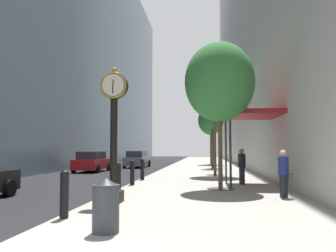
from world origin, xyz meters
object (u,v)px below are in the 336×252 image
object	(u,v)px
bollard_fourth	(132,172)
trash_bin	(106,205)
pedestrian_walking	(284,173)
pedestrian_by_clock	(242,165)
bollard_fifth	(142,169)
car_grey_mid	(137,159)
bollard_nearest	(64,193)
street_tree_far	(211,120)
bollard_third	(118,176)
car_red_near	(92,162)
street_tree_near	(220,82)
street_tree_mid_near	(214,86)
street_clock	(114,128)
street_tree_mid_far	(212,117)

from	to	relation	value
bollard_fourth	trash_bin	bearing A→B (deg)	-81.29
bollard_fourth	pedestrian_walking	xyz separation A→B (m)	(5.91, -3.49, 0.24)
trash_bin	pedestrian_by_clock	bearing A→B (deg)	69.63
bollard_fifth	car_grey_mid	bearing A→B (deg)	102.22
bollard_nearest	trash_bin	xyz separation A→B (m)	(1.37, -1.27, -0.05)
street_tree_far	pedestrian_by_clock	bearing A→B (deg)	-87.05
bollard_third	car_red_near	bearing A→B (deg)	112.38
car_red_near	pedestrian_walking	bearing A→B (deg)	-51.30
pedestrian_by_clock	car_red_near	size ratio (longest dim) A/B	0.38
bollard_nearest	bollard_third	bearing A→B (deg)	90.00
pedestrian_by_clock	car_grey_mid	distance (m)	18.46
trash_bin	car_grey_mid	size ratio (longest dim) A/B	0.23
bollard_fifth	car_red_near	world-z (taller)	car_red_near
bollard_nearest	street_tree_near	size ratio (longest dim) A/B	0.19
street_tree_near	street_tree_far	distance (m)	22.69
pedestrian_by_clock	car_grey_mid	size ratio (longest dim) A/B	0.36
trash_bin	car_red_near	size ratio (longest dim) A/B	0.25
bollard_third	street_tree_mid_near	world-z (taller)	street_tree_mid_near
street_clock	bollard_third	bearing A→B (deg)	100.83
pedestrian_by_clock	car_grey_mid	world-z (taller)	pedestrian_by_clock
bollard_fifth	street_tree_mid_near	size ratio (longest dim) A/B	0.15
street_tree_mid_near	car_grey_mid	bearing A→B (deg)	122.79
street_tree_mid_far	trash_bin	size ratio (longest dim) A/B	5.18
bollard_third	bollard_fifth	size ratio (longest dim) A/B	1.00
pedestrian_walking	car_red_near	bearing A→B (deg)	128.70
street_tree_mid_far	car_red_near	distance (m)	10.55
street_tree_far	pedestrian_by_clock	xyz separation A→B (m)	(1.07, -20.67, -3.79)
street_tree_near	bollard_nearest	bearing A→B (deg)	-121.38
bollard_nearest	pedestrian_walking	distance (m)	7.23
street_tree_near	car_red_near	bearing A→B (deg)	128.04
street_tree_near	pedestrian_walking	distance (m)	4.64
bollard_fifth	street_tree_mid_near	bearing A→B (deg)	43.89
street_tree_mid_far	car_grey_mid	world-z (taller)	street_tree_mid_far
pedestrian_by_clock	car_red_near	distance (m)	14.39
pedestrian_by_clock	bollard_third	bearing A→B (deg)	-146.27
street_tree_mid_far	trash_bin	xyz separation A→B (m)	(-2.53, -22.79, -3.80)
bollard_third	street_tree_far	world-z (taller)	street_tree_far
bollard_third	street_tree_mid_far	xyz separation A→B (m)	(3.90, 16.42, 3.75)
street_tree_mid_near	car_grey_mid	xyz separation A→B (m)	(-7.10, 11.02, -4.97)
street_tree_near	street_tree_mid_far	xyz separation A→B (m)	(-0.00, 15.13, -0.03)
car_red_near	bollard_fifth	bearing A→B (deg)	-56.18
bollard_third	street_tree_far	bearing A→B (deg)	80.77
street_tree_mid_near	trash_bin	bearing A→B (deg)	-99.44
street_clock	street_tree_far	world-z (taller)	street_tree_far
street_clock	pedestrian_by_clock	world-z (taller)	street_clock
bollard_fifth	car_red_near	bearing A→B (deg)	123.82
bollard_nearest	street_tree_far	size ratio (longest dim) A/B	0.18
bollard_fourth	car_grey_mid	distance (m)	17.61
bollard_fifth	street_tree_near	distance (m)	6.64
bollard_nearest	bollard_fourth	world-z (taller)	same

